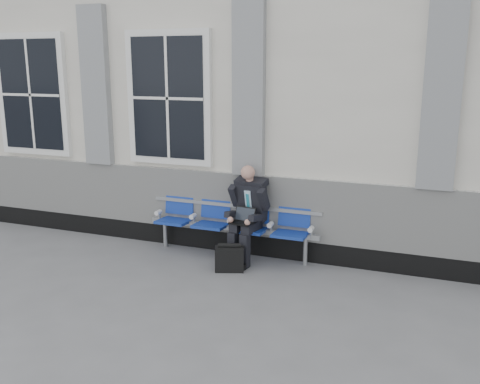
% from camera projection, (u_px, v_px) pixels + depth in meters
% --- Properties ---
extents(ground, '(70.00, 70.00, 0.00)m').
position_uv_depth(ground, '(99.00, 274.00, 7.15)').
color(ground, slate).
rests_on(ground, ground).
extents(station_building, '(14.40, 4.40, 4.49)m').
position_uv_depth(station_building, '(203.00, 93.00, 9.79)').
color(station_building, silver).
rests_on(station_building, ground).
extents(bench, '(2.60, 0.47, 0.91)m').
position_uv_depth(bench, '(232.00, 219.00, 7.74)').
color(bench, '#9EA0A3').
rests_on(bench, ground).
extents(businessman, '(0.57, 0.77, 1.38)m').
position_uv_depth(businessman, '(248.00, 210.00, 7.48)').
color(businessman, black).
rests_on(businessman, ground).
extents(briefcase, '(0.42, 0.28, 0.40)m').
position_uv_depth(briefcase, '(229.00, 258.00, 7.21)').
color(briefcase, black).
rests_on(briefcase, ground).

